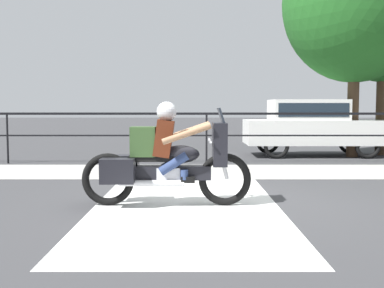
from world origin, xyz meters
The scene contains 7 objects.
ground_plane centered at (0.00, 0.00, 0.00)m, with size 120.00×120.00×0.00m, color #38383A.
sidewalk_band centered at (0.00, 3.40, 0.01)m, with size 44.00×2.40×0.01m, color #A8A59E.
crosswalk_band centered at (-0.45, -0.20, 0.00)m, with size 2.68×6.00×0.01m, color silver.
fence_railing centered at (0.00, 4.97, 1.03)m, with size 36.00×0.05×1.31m.
motorcycle centered at (-0.76, -0.34, 0.69)m, with size 2.48×0.76×1.52m.
parked_car centered at (3.19, 6.87, 0.95)m, with size 4.13×1.70×1.66m.
tree_behind_car centered at (4.29, 6.62, 4.41)m, with size 4.13×4.13×6.70m.
Camera 1 is at (-0.37, -7.31, 1.44)m, focal length 45.00 mm.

